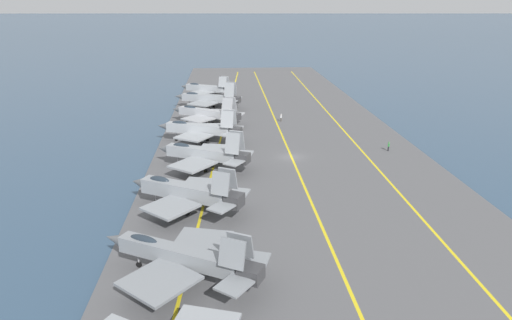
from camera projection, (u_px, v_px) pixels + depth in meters
name	position (u px, v px, depth m)	size (l,w,h in m)	color
ground_plane	(291.00, 159.00, 78.04)	(2000.00, 2000.00, 0.00)	#334C66
carrier_deck	(291.00, 158.00, 77.97)	(221.53, 47.13, 0.40)	#565659
deck_stripe_foul_line	(366.00, 155.00, 78.73)	(199.38, 0.36, 0.01)	yellow
deck_stripe_centerline	(291.00, 157.00, 77.90)	(199.38, 0.36, 0.01)	yellow
deck_stripe_edge_line	(216.00, 159.00, 77.08)	(199.38, 0.36, 0.01)	yellow
parked_jet_second	(182.00, 256.00, 42.85)	(13.69, 16.81, 5.95)	gray
parked_jet_third	(186.00, 191.00, 57.28)	(13.23, 15.98, 6.31)	gray
parked_jet_fourth	(204.00, 154.00, 71.43)	(14.09, 15.84, 6.69)	#93999E
parked_jet_fifth	(200.00, 129.00, 84.79)	(12.68, 16.68, 6.61)	#9EA3A8
parked_jet_sixth	(207.00, 113.00, 97.42)	(12.98, 16.32, 6.47)	#A8AAAF
parked_jet_seventh	(208.00, 98.00, 111.95)	(13.71, 17.11, 6.80)	#93999E
parked_jet_eighth	(207.00, 88.00, 125.83)	(13.06, 15.64, 6.00)	#9EA3A8
crew_white_vest	(281.00, 117.00, 100.66)	(0.44, 0.36, 1.69)	#4C473D
crew_green_vest	(389.00, 146.00, 80.77)	(0.44, 0.36, 1.71)	#232328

